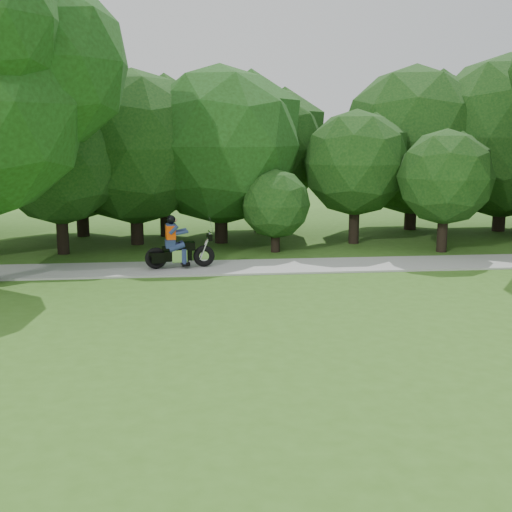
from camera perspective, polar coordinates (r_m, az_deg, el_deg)
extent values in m
plane|color=#39661D|center=(13.63, 14.19, -7.73)|extent=(100.00, 100.00, 0.00)
cube|color=#A3A39D|center=(21.05, 6.71, -0.82)|extent=(60.00, 2.20, 0.06)
cylinder|color=black|center=(27.98, 0.35, 3.97)|extent=(0.48, 0.48, 1.80)
sphere|color=#103710|center=(27.78, 0.36, 9.50)|extent=(5.53, 5.53, 5.53)
cylinder|color=black|center=(25.30, -10.55, 3.05)|extent=(0.49, 0.49, 1.80)
sphere|color=#103710|center=(25.08, -10.78, 9.43)|extent=(5.89, 5.89, 5.89)
cylinder|color=black|center=(25.26, -3.12, 3.20)|extent=(0.51, 0.51, 1.80)
sphere|color=#1D3D11|center=(25.04, -3.19, 9.78)|extent=(6.13, 6.13, 6.13)
cylinder|color=black|center=(23.89, -16.84, 2.31)|extent=(0.42, 0.42, 1.80)
sphere|color=#103710|center=(23.67, -17.15, 7.86)|extent=(4.36, 4.36, 4.36)
cylinder|color=black|center=(27.82, -15.17, 3.55)|extent=(0.51, 0.51, 1.80)
sphere|color=#103710|center=(27.61, -15.47, 9.54)|extent=(6.18, 6.18, 6.18)
cylinder|color=black|center=(25.39, 8.71, 3.13)|extent=(0.40, 0.40, 1.80)
sphere|color=#103710|center=(25.19, 8.86, 8.16)|extent=(4.09, 4.09, 4.09)
cylinder|color=black|center=(23.34, 1.74, 1.50)|extent=(0.33, 0.33, 0.93)
sphere|color=#103710|center=(23.16, 1.76, 4.64)|extent=(2.52, 2.52, 2.52)
cylinder|color=black|center=(27.16, -8.07, 3.65)|extent=(0.44, 0.44, 1.80)
sphere|color=#103710|center=(26.97, -8.21, 8.85)|extent=(4.81, 4.81, 4.81)
cylinder|color=black|center=(24.27, 16.24, 2.22)|extent=(0.37, 0.37, 1.60)
sphere|color=#103710|center=(24.07, 16.48, 6.74)|extent=(3.44, 3.44, 3.44)
cylinder|color=black|center=(30.27, 20.83, 3.79)|extent=(0.55, 0.55, 1.80)
sphere|color=#103710|center=(30.08, 21.24, 9.83)|extent=(7.06, 7.06, 7.06)
cylinder|color=black|center=(29.58, 13.58, 4.04)|extent=(0.53, 0.53, 1.80)
sphere|color=#103710|center=(29.39, 13.85, 9.92)|extent=(6.56, 6.56, 6.56)
sphere|color=#1D3D11|center=(19.91, -18.76, 15.89)|extent=(5.12, 5.12, 5.12)
torus|color=black|center=(20.36, -8.89, -0.20)|extent=(0.71, 0.28, 0.69)
torus|color=black|center=(20.53, -4.65, -0.01)|extent=(0.71, 0.28, 0.69)
cube|color=black|center=(20.40, -7.27, 0.01)|extent=(1.12, 0.38, 0.31)
cube|color=silver|center=(20.42, -6.85, 0.03)|extent=(0.51, 0.39, 0.39)
cube|color=black|center=(20.39, -6.18, 0.87)|extent=(0.55, 0.36, 0.26)
cube|color=black|center=(20.34, -7.63, 0.70)|extent=(0.55, 0.38, 0.10)
cylinder|color=silver|center=(20.48, -4.55, 0.94)|extent=(0.39, 0.09, 0.88)
cylinder|color=silver|center=(20.43, -4.11, 2.13)|extent=(0.12, 0.63, 0.04)
cube|color=black|center=(20.14, -8.70, -0.17)|extent=(0.42, 0.17, 0.33)
cube|color=black|center=(20.56, -8.80, 0.06)|extent=(0.42, 0.17, 0.33)
cube|color=navy|center=(20.32, -7.64, 1.09)|extent=(0.34, 0.41, 0.24)
cube|color=navy|center=(20.26, -7.61, 2.07)|extent=(0.31, 0.44, 0.55)
cube|color=#F44404|center=(20.26, -7.61, 2.13)|extent=(0.34, 0.49, 0.43)
sphere|color=black|center=(20.21, -7.55, 3.23)|extent=(0.28, 0.28, 0.28)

